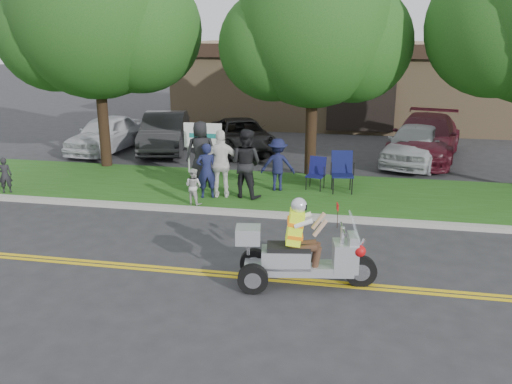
% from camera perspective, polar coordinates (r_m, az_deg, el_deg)
% --- Properties ---
extents(ground, '(120.00, 120.00, 0.00)m').
position_cam_1_polar(ground, '(11.07, -0.59, -7.78)').
color(ground, '#28282B').
rests_on(ground, ground).
extents(centerline_near, '(60.00, 0.10, 0.01)m').
position_cam_1_polar(centerline_near, '(10.56, -1.23, -9.03)').
color(centerline_near, gold).
rests_on(centerline_near, ground).
extents(centerline_far, '(60.00, 0.10, 0.01)m').
position_cam_1_polar(centerline_far, '(10.70, -1.05, -8.66)').
color(centerline_far, gold).
rests_on(centerline_far, ground).
extents(curb, '(60.00, 0.25, 0.12)m').
position_cam_1_polar(curb, '(13.84, 1.94, -2.41)').
color(curb, '#A8A89E').
rests_on(curb, ground).
extents(grass_verge, '(60.00, 4.00, 0.10)m').
position_cam_1_polar(grass_verge, '(15.87, 3.17, 0.06)').
color(grass_verge, '#214A13').
rests_on(grass_verge, ground).
extents(commercial_building, '(18.00, 8.20, 4.00)m').
position_cam_1_polar(commercial_building, '(28.96, 11.10, 11.26)').
color(commercial_building, '#9E7F5B').
rests_on(commercial_building, ground).
extents(tree_left, '(6.62, 5.40, 7.78)m').
position_cam_1_polar(tree_left, '(18.91, -16.34, 16.84)').
color(tree_left, '#332114').
rests_on(tree_left, ground).
extents(tree_mid, '(5.88, 4.80, 7.05)m').
position_cam_1_polar(tree_mid, '(17.17, 6.30, 16.07)').
color(tree_mid, '#332114').
rests_on(tree_mid, ground).
extents(business_sign, '(1.25, 0.06, 1.75)m').
position_cam_1_polar(business_sign, '(17.51, -5.60, 5.64)').
color(business_sign, silver).
rests_on(business_sign, ground).
extents(trike_scooter, '(2.62, 1.01, 1.71)m').
position_cam_1_polar(trike_scooter, '(10.08, 4.61, -6.67)').
color(trike_scooter, black).
rests_on(trike_scooter, ground).
extents(lawn_chair_a, '(0.58, 0.60, 0.94)m').
position_cam_1_polar(lawn_chair_a, '(15.96, 6.39, 2.22)').
color(lawn_chair_a, black).
rests_on(lawn_chair_a, grass_verge).
extents(lawn_chair_b, '(0.69, 0.71, 1.16)m').
position_cam_1_polar(lawn_chair_b, '(15.78, 9.05, 2.42)').
color(lawn_chair_b, black).
rests_on(lawn_chair_b, grass_verge).
extents(spectator_adult_left, '(0.65, 0.53, 1.54)m').
position_cam_1_polar(spectator_adult_left, '(14.98, -5.22, 2.26)').
color(spectator_adult_left, '#171B40').
rests_on(spectator_adult_left, grass_verge).
extents(spectator_adult_mid, '(1.11, 0.98, 1.92)m').
position_cam_1_polar(spectator_adult_mid, '(14.93, -1.09, 3.04)').
color(spectator_adult_mid, black).
rests_on(spectator_adult_mid, grass_verge).
extents(spectator_adult_right, '(1.17, 0.67, 1.89)m').
position_cam_1_polar(spectator_adult_right, '(14.96, -3.65, 2.97)').
color(spectator_adult_right, white).
rests_on(spectator_adult_right, grass_verge).
extents(spectator_chair_a, '(1.04, 0.68, 1.52)m').
position_cam_1_polar(spectator_chair_a, '(15.66, 2.30, 2.91)').
color(spectator_chair_a, '#15183A').
rests_on(spectator_chair_a, grass_verge).
extents(spectator_chair_b, '(1.06, 0.87, 1.86)m').
position_cam_1_polar(spectator_chair_b, '(16.65, -5.81, 4.28)').
color(spectator_chair_b, black).
rests_on(spectator_chair_b, grass_verge).
extents(child_left, '(0.45, 0.38, 1.03)m').
position_cam_1_polar(child_left, '(17.01, -24.92, 1.63)').
color(child_left, black).
rests_on(child_left, grass_verge).
extents(child_right, '(0.57, 0.51, 0.98)m').
position_cam_1_polar(child_right, '(14.50, -6.60, 0.60)').
color(child_right, '#B9BAB3').
rests_on(child_right, grass_verge).
extents(parked_car_far_left, '(1.98, 4.26, 1.41)m').
position_cam_1_polar(parked_car_far_left, '(22.03, -15.50, 5.92)').
color(parked_car_far_left, silver).
rests_on(parked_car_far_left, ground).
extents(parked_car_left, '(2.55, 4.76, 1.49)m').
position_cam_1_polar(parked_car_left, '(21.69, -9.58, 6.24)').
color(parked_car_left, '#29292B').
rests_on(parked_car_left, ground).
extents(parked_car_mid, '(3.70, 4.98, 1.26)m').
position_cam_1_polar(parked_car_mid, '(21.26, -1.52, 5.94)').
color(parked_car_mid, black).
rests_on(parked_car_mid, ground).
extents(parked_car_right, '(3.33, 5.82, 1.59)m').
position_cam_1_polar(parked_car_right, '(20.95, 17.38, 5.49)').
color(parked_car_right, '#430F1A').
rests_on(parked_car_right, ground).
extents(parked_car_far_right, '(2.96, 4.69, 1.49)m').
position_cam_1_polar(parked_car_far_right, '(20.03, 16.48, 4.93)').
color(parked_car_far_right, '#B1B4B9').
rests_on(parked_car_far_right, ground).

